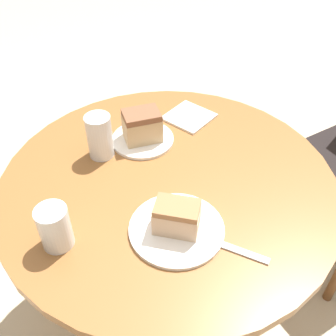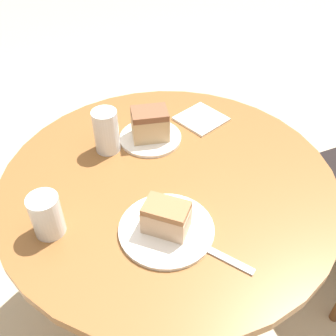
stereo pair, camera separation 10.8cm
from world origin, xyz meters
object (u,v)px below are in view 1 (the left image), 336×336
glass_lemonade (100,138)px  glass_water (55,229)px  plate_near (177,229)px  cake_slice_far (142,126)px  cake_slice_near (177,217)px  plate_far (143,139)px

glass_lemonade → glass_water: glass_lemonade is taller
plate_near → cake_slice_far: cake_slice_far is taller
cake_slice_far → cake_slice_near: bearing=-18.6°
glass_lemonade → glass_water: bearing=-44.9°
cake_slice_far → glass_water: glass_water is taller
cake_slice_near → cake_slice_far: size_ratio=0.98×
plate_near → glass_lemonade: size_ratio=1.74×
cake_slice_near → cake_slice_far: cake_slice_far is taller
cake_slice_far → glass_water: (0.23, -0.37, -0.01)m
plate_far → glass_lemonade: glass_lemonade is taller
plate_far → cake_slice_near: 0.38m
cake_slice_near → glass_lemonade: 0.37m
plate_near → cake_slice_near: 0.04m
cake_slice_near → glass_water: glass_water is taller
glass_water → plate_far: bearing=121.2°
cake_slice_far → glass_lemonade: bearing=-95.0°
plate_near → cake_slice_near: bearing=-26.6°
plate_far → cake_slice_far: size_ratio=1.51×
plate_near → glass_water: (-0.13, -0.25, 0.04)m
cake_slice_near → glass_water: 0.29m
plate_far → glass_water: glass_water is taller
cake_slice_near → glass_water: bearing=-116.7°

